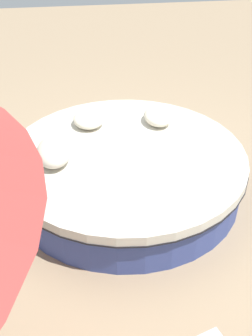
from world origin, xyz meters
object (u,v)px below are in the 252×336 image
(round_bed, at_px, (126,171))
(throw_pillow_2, at_px, (54,152))
(throw_pillow_0, at_px, (158,116))
(throw_pillow_1, at_px, (89,119))

(round_bed, relative_size, throw_pillow_2, 4.85)
(throw_pillow_0, distance_m, throw_pillow_2, 1.37)
(throw_pillow_0, height_order, throw_pillow_2, throw_pillow_2)
(throw_pillow_0, relative_size, throw_pillow_2, 0.83)
(round_bed, bearing_deg, throw_pillow_0, 142.72)
(throw_pillow_2, bearing_deg, throw_pillow_0, 118.29)
(round_bed, bearing_deg, throw_pillow_2, -86.61)
(round_bed, xyz_separation_m, throw_pillow_0, (-0.61, 0.46, 0.32))
(throw_pillow_1, bearing_deg, round_bed, 28.06)
(throw_pillow_0, xyz_separation_m, throw_pillow_1, (-0.05, -0.81, -0.01))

